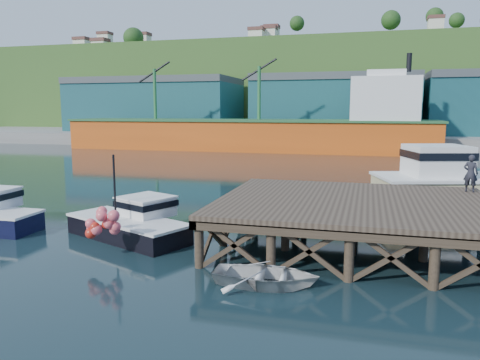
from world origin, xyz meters
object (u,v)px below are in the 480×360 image
(boat_black, at_px, (132,222))
(dinghy, at_px, (266,275))
(dockworker, at_px, (471,173))
(trawler, at_px, (475,182))

(boat_black, height_order, dinghy, boat_black)
(boat_black, xyz_separation_m, dockworker, (15.74, 4.98, 2.29))
(dockworker, bearing_deg, dinghy, 68.69)
(trawler, bearing_deg, dinghy, -138.07)
(dockworker, bearing_deg, boat_black, 37.15)
(dinghy, distance_m, dockworker, 12.77)
(dinghy, bearing_deg, boat_black, 57.09)
(trawler, height_order, dinghy, trawler)
(trawler, height_order, dockworker, trawler)
(boat_black, xyz_separation_m, dinghy, (7.56, -4.46, -0.36))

